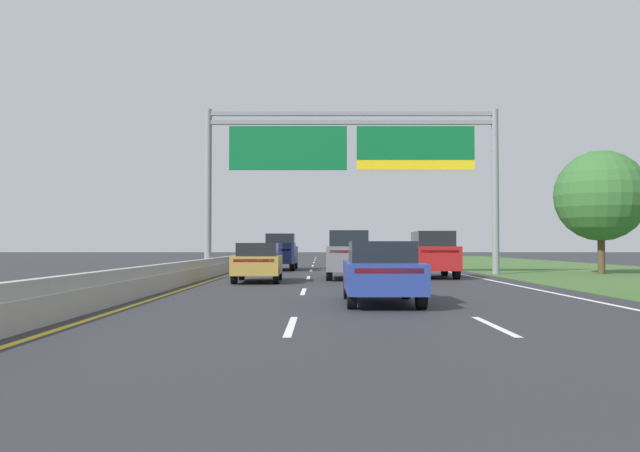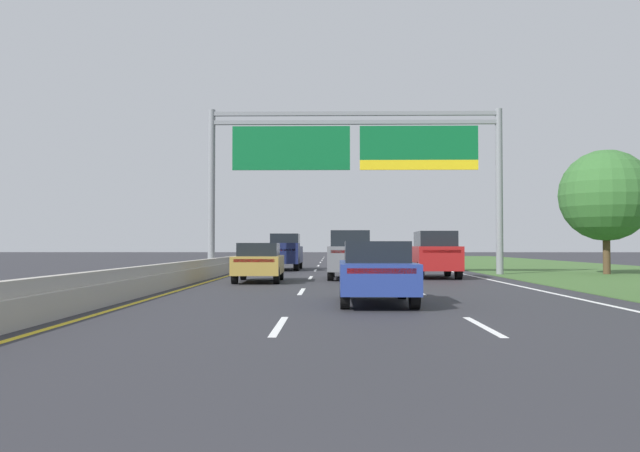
{
  "view_description": "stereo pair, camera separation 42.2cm",
  "coord_description": "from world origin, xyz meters",
  "px_view_note": "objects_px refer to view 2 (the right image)",
  "views": [
    {
      "loc": [
        -1.32,
        -1.51,
        1.47
      ],
      "look_at": [
        -1.29,
        21.05,
        2.14
      ],
      "focal_mm": 36.95,
      "sensor_mm": 36.0,
      "label": 1
    },
    {
      "loc": [
        -0.9,
        -1.51,
        1.47
      ],
      "look_at": [
        -1.29,
        21.05,
        2.14
      ],
      "focal_mm": 36.95,
      "sensor_mm": 36.0,
      "label": 2
    }
  ],
  "objects_px": {
    "car_blue_centre_lane_sedan": "(376,271)",
    "roadside_tree_mid": "(606,195)",
    "overhead_sign_gantry": "(355,156)",
    "car_gold_left_lane_sedan": "(259,262)",
    "car_grey_centre_lane_suv": "(350,254)",
    "car_red_right_lane_suv": "(435,254)",
    "pickup_truck_navy": "(284,252)"
  },
  "relations": [
    {
      "from": "overhead_sign_gantry",
      "to": "pickup_truck_navy",
      "type": "height_order",
      "value": "overhead_sign_gantry"
    },
    {
      "from": "car_gold_left_lane_sedan",
      "to": "pickup_truck_navy",
      "type": "bearing_deg",
      "value": -1.57
    },
    {
      "from": "car_gold_left_lane_sedan",
      "to": "car_red_right_lane_suv",
      "type": "distance_m",
      "value": 8.44
    },
    {
      "from": "pickup_truck_navy",
      "to": "overhead_sign_gantry",
      "type": "bearing_deg",
      "value": -147.55
    },
    {
      "from": "car_grey_centre_lane_suv",
      "to": "car_blue_centre_lane_sedan",
      "type": "bearing_deg",
      "value": -177.56
    },
    {
      "from": "car_red_right_lane_suv",
      "to": "pickup_truck_navy",
      "type": "bearing_deg",
      "value": 39.27
    },
    {
      "from": "car_gold_left_lane_sedan",
      "to": "car_blue_centre_lane_sedan",
      "type": "height_order",
      "value": "same"
    },
    {
      "from": "car_blue_centre_lane_sedan",
      "to": "roadside_tree_mid",
      "type": "height_order",
      "value": "roadside_tree_mid"
    },
    {
      "from": "overhead_sign_gantry",
      "to": "roadside_tree_mid",
      "type": "height_order",
      "value": "overhead_sign_gantry"
    },
    {
      "from": "car_gold_left_lane_sedan",
      "to": "car_red_right_lane_suv",
      "type": "bearing_deg",
      "value": -66.5
    },
    {
      "from": "roadside_tree_mid",
      "to": "car_grey_centre_lane_suv",
      "type": "bearing_deg",
      "value": -160.63
    },
    {
      "from": "pickup_truck_navy",
      "to": "car_gold_left_lane_sedan",
      "type": "bearing_deg",
      "value": -179.95
    },
    {
      "from": "pickup_truck_navy",
      "to": "car_red_right_lane_suv",
      "type": "xyz_separation_m",
      "value": [
        7.59,
        -9.79,
        0.02
      ]
    },
    {
      "from": "overhead_sign_gantry",
      "to": "car_gold_left_lane_sedan",
      "type": "bearing_deg",
      "value": -121.1
    },
    {
      "from": "roadside_tree_mid",
      "to": "car_gold_left_lane_sedan",
      "type": "bearing_deg",
      "value": -157.36
    },
    {
      "from": "overhead_sign_gantry",
      "to": "car_red_right_lane_suv",
      "type": "bearing_deg",
      "value": -43.25
    },
    {
      "from": "car_gold_left_lane_sedan",
      "to": "car_red_right_lane_suv",
      "type": "height_order",
      "value": "car_red_right_lane_suv"
    },
    {
      "from": "pickup_truck_navy",
      "to": "car_gold_left_lane_sedan",
      "type": "relative_size",
      "value": 1.22
    },
    {
      "from": "pickup_truck_navy",
      "to": "car_blue_centre_lane_sedan",
      "type": "height_order",
      "value": "pickup_truck_navy"
    },
    {
      "from": "pickup_truck_navy",
      "to": "car_grey_centre_lane_suv",
      "type": "xyz_separation_m",
      "value": [
        3.68,
        -10.9,
        0.02
      ]
    },
    {
      "from": "pickup_truck_navy",
      "to": "roadside_tree_mid",
      "type": "relative_size",
      "value": 0.85
    },
    {
      "from": "roadside_tree_mid",
      "to": "overhead_sign_gantry",
      "type": "bearing_deg",
      "value": -179.07
    },
    {
      "from": "overhead_sign_gantry",
      "to": "car_blue_centre_lane_sedan",
      "type": "bearing_deg",
      "value": -90.24
    },
    {
      "from": "car_gold_left_lane_sedan",
      "to": "car_blue_centre_lane_sedan",
      "type": "bearing_deg",
      "value": -159.03
    },
    {
      "from": "car_red_right_lane_suv",
      "to": "overhead_sign_gantry",
      "type": "bearing_deg",
      "value": 48.25
    },
    {
      "from": "overhead_sign_gantry",
      "to": "car_grey_centre_lane_suv",
      "type": "distance_m",
      "value": 6.65
    },
    {
      "from": "car_grey_centre_lane_suv",
      "to": "car_red_right_lane_suv",
      "type": "bearing_deg",
      "value": -73.18
    },
    {
      "from": "car_red_right_lane_suv",
      "to": "car_grey_centre_lane_suv",
      "type": "distance_m",
      "value": 4.06
    },
    {
      "from": "car_blue_centre_lane_sedan",
      "to": "roadside_tree_mid",
      "type": "bearing_deg",
      "value": -36.61
    },
    {
      "from": "overhead_sign_gantry",
      "to": "car_blue_centre_lane_sedan",
      "type": "distance_m",
      "value": 17.57
    },
    {
      "from": "car_red_right_lane_suv",
      "to": "roadside_tree_mid",
      "type": "xyz_separation_m",
      "value": [
        9.27,
        3.52,
        2.92
      ]
    },
    {
      "from": "overhead_sign_gantry",
      "to": "car_gold_left_lane_sedan",
      "type": "xyz_separation_m",
      "value": [
        -4.13,
        -6.85,
        -5.24
      ]
    }
  ]
}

